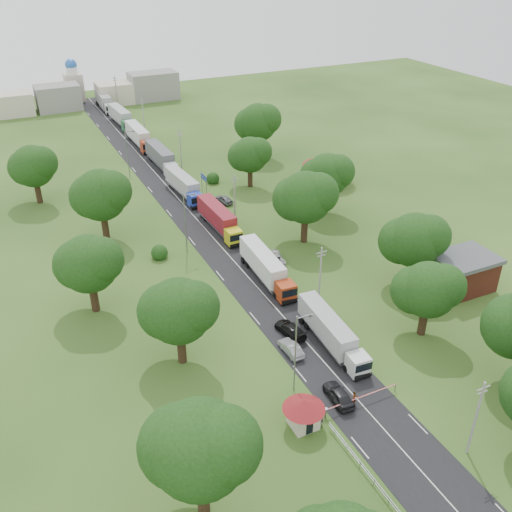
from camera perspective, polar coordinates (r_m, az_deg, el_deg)
ground at (r=81.14m, az=0.34°, el=-3.39°), size 260.00×260.00×0.00m
road at (r=97.10m, az=-4.84°, el=2.42°), size 8.00×200.00×0.04m
boom_barrier at (r=63.21m, az=9.48°, el=-14.14°), size 9.22×0.35×1.18m
guard_booth at (r=59.89m, az=4.79°, el=-15.09°), size 4.40×4.40×3.45m
guard_rail at (r=57.06m, az=12.17°, el=-22.08°), size 0.10×17.00×1.70m
info_sign at (r=110.32m, az=-5.24°, el=7.55°), size 0.12×3.10×4.10m
pole_0 at (r=59.14m, az=21.13°, el=-14.82°), size 1.60×0.24×9.00m
pole_1 at (r=75.80m, az=6.42°, el=-2.02°), size 1.60×0.24×9.00m
pole_2 at (r=97.78m, az=-2.16°, el=5.75°), size 1.60×0.24×9.00m
pole_3 at (r=122.24m, az=-7.55°, el=10.49°), size 1.60×0.24×9.00m
pole_4 at (r=147.97m, az=-11.20°, el=13.56°), size 1.60×0.24×9.00m
pole_5 at (r=174.40m, az=-13.81°, el=15.69°), size 1.60×0.24×9.00m
lamp_0 at (r=61.54m, az=4.09°, el=-9.37°), size 2.03×0.22×10.00m
lamp_1 at (r=88.84m, az=-7.02°, el=3.58°), size 2.03×0.22×10.00m
lamp_2 at (r=120.19m, az=-12.70°, el=10.12°), size 2.03×0.22×10.00m
tree_2 at (r=72.21m, az=16.80°, el=-3.19°), size 8.00×8.00×10.10m
tree_3 at (r=81.83m, az=15.53°, el=1.59°), size 8.80×8.80×11.07m
tree_4 at (r=90.80m, az=4.94°, el=5.90°), size 9.60×9.60×12.05m
tree_5 at (r=101.72m, az=7.09°, el=8.06°), size 8.80×8.80×11.07m
tree_6 at (r=112.69m, az=-0.64°, el=10.11°), size 8.00×8.00×10.10m
tree_7 at (r=128.90m, az=0.16°, el=13.22°), size 9.60×9.60×12.05m
tree_9 at (r=48.96m, az=-5.71°, el=-18.49°), size 9.60×9.60×12.05m
tree_10 at (r=64.95m, az=-7.80°, el=-5.40°), size 8.80×8.80×11.07m
tree_11 at (r=76.30m, az=-16.44°, el=-0.70°), size 8.80×8.80×11.07m
tree_12 at (r=94.66m, az=-15.31°, el=5.94°), size 9.60×9.60×12.05m
tree_13 at (r=112.68m, az=-21.43°, el=8.38°), size 8.80×8.80×11.07m
house_brick at (r=85.25m, az=19.98°, el=-1.53°), size 8.60×6.60×5.20m
house_cream at (r=116.36m, az=7.26°, el=8.96°), size 10.08×10.08×5.80m
distant_town at (r=178.55m, az=-15.69°, el=15.37°), size 52.00×8.00×8.00m
church at (r=185.11m, az=-17.77°, el=16.16°), size 5.00×5.00×12.30m
truck_0 at (r=70.37m, az=7.46°, el=-7.50°), size 3.07×13.81×3.81m
truck_1 at (r=82.48m, az=0.95°, el=-1.06°), size 3.07×14.56×4.02m
truck_2 at (r=96.84m, az=-3.73°, el=3.78°), size 2.72×14.36×3.98m
truck_3 at (r=110.82m, az=-7.23°, el=7.03°), size 3.18×14.23×3.93m
truck_4 at (r=125.80m, az=-9.45°, el=9.72°), size 2.88×15.29×4.23m
truck_5 at (r=140.93m, az=-11.64°, el=11.69°), size 2.77×15.39×4.26m
truck_6 at (r=157.87m, az=-13.37°, el=13.41°), size 3.34×15.36×4.24m
truck_7 at (r=174.69m, az=-14.94°, el=14.74°), size 3.03×15.23×4.21m
car_lane_front at (r=63.88m, az=8.26°, el=-13.56°), size 2.21×4.80×1.59m
car_lane_mid at (r=69.52m, az=3.50°, el=-9.20°), size 1.63×4.25×1.38m
car_lane_rear at (r=72.42m, az=3.45°, el=-7.34°), size 2.72×5.25×1.46m
car_verge_near at (r=87.61m, az=1.80°, el=-0.13°), size 3.40×5.80×1.52m
car_verge_far at (r=107.43m, az=-3.21°, el=5.68°), size 2.48×4.47×1.44m
pedestrian_near at (r=63.62m, az=9.80°, el=-13.87°), size 0.72×0.60×1.70m
pedestrian_booth at (r=60.86m, az=6.52°, el=-16.11°), size 0.94×0.98×1.60m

